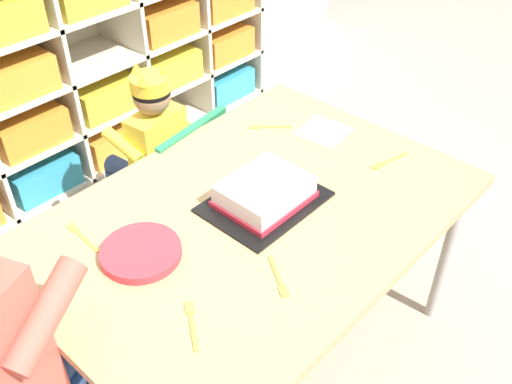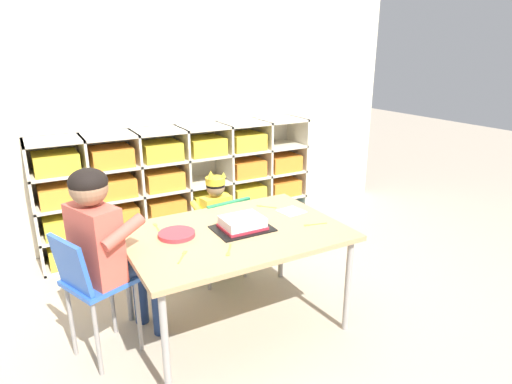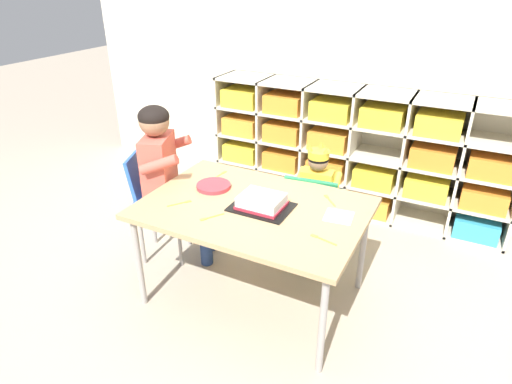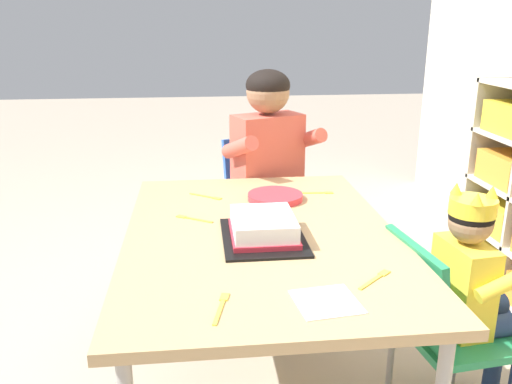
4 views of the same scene
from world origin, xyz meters
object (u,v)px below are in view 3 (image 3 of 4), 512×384
object	(u,v)px
classroom_chair_blue	(313,210)
fork_near_child_seat	(220,175)
fork_at_table_front_edge	(329,200)
activity_table	(254,213)
classroom_chair_adult_side	(154,195)
fork_near_cake_tray	(181,203)
birthday_cake_on_tray	(262,202)
paper_plate_stack	(214,186)
child_with_crown	(318,186)
fork_scattered_mid_table	(322,239)
adult_helper_seated	(169,167)
fork_by_napkin	(211,217)

from	to	relation	value
classroom_chair_blue	fork_near_child_seat	size ratio (longest dim) A/B	4.41
fork_at_table_front_edge	activity_table	bearing A→B (deg)	-95.83
classroom_chair_adult_side	fork_near_cake_tray	bearing A→B (deg)	-143.62
birthday_cake_on_tray	fork_near_child_seat	world-z (taller)	birthday_cake_on_tray
activity_table	paper_plate_stack	world-z (taller)	paper_plate_stack
classroom_chair_blue	child_with_crown	world-z (taller)	child_with_crown
fork_near_cake_tray	birthday_cake_on_tray	bearing A→B (deg)	146.61
paper_plate_stack	fork_scattered_mid_table	distance (m)	0.82
birthday_cake_on_tray	adult_helper_seated	bearing A→B (deg)	169.53
classroom_chair_blue	paper_plate_stack	distance (m)	0.72
fork_near_cake_tray	fork_at_table_front_edge	bearing A→B (deg)	155.21
activity_table	fork_near_child_seat	world-z (taller)	fork_near_child_seat
paper_plate_stack	fork_by_napkin	xyz separation A→B (m)	(0.18, -0.31, -0.01)
adult_helper_seated	birthday_cake_on_tray	size ratio (longest dim) A/B	3.25
adult_helper_seated	birthday_cake_on_tray	xyz separation A→B (m)	(0.74, -0.14, -0.01)
classroom_chair_blue	adult_helper_seated	distance (m)	0.99
classroom_chair_adult_side	fork_near_cake_tray	world-z (taller)	classroom_chair_adult_side
paper_plate_stack	fork_scattered_mid_table	bearing A→B (deg)	-17.27
adult_helper_seated	fork_near_child_seat	size ratio (longest dim) A/B	7.36
birthday_cake_on_tray	fork_by_napkin	xyz separation A→B (m)	(-0.20, -0.23, -0.03)
adult_helper_seated	birthday_cake_on_tray	world-z (taller)	adult_helper_seated
fork_by_napkin	paper_plate_stack	bearing A→B (deg)	62.29
fork_scattered_mid_table	fork_near_cake_tray	bearing A→B (deg)	-166.05
birthday_cake_on_tray	classroom_chair_adult_side	bearing A→B (deg)	173.75
fork_by_napkin	adult_helper_seated	bearing A→B (deg)	89.42
fork_at_table_front_edge	birthday_cake_on_tray	bearing A→B (deg)	-92.12
classroom_chair_adult_side	birthday_cake_on_tray	bearing A→B (deg)	-118.14
paper_plate_stack	fork_near_cake_tray	world-z (taller)	paper_plate_stack
fork_at_table_front_edge	fork_near_child_seat	size ratio (longest dim) A/B	0.79
classroom_chair_blue	fork_by_napkin	bearing A→B (deg)	61.47
birthday_cake_on_tray	fork_by_napkin	bearing A→B (deg)	-130.91
child_with_crown	paper_plate_stack	size ratio (longest dim) A/B	3.92
paper_plate_stack	fork_near_cake_tray	bearing A→B (deg)	-103.15
paper_plate_stack	fork_near_cake_tray	size ratio (longest dim) A/B	1.67
classroom_chair_adult_side	fork_near_child_seat	size ratio (longest dim) A/B	5.15
classroom_chair_blue	classroom_chair_adult_side	size ratio (longest dim) A/B	0.86
child_with_crown	classroom_chair_adult_side	xyz separation A→B (m)	(-0.95, -0.56, -0.03)
paper_plate_stack	classroom_chair_blue	bearing A→B (deg)	43.24
classroom_chair_blue	fork_near_child_seat	bearing A→B (deg)	20.49
fork_near_child_seat	fork_by_napkin	bearing A→B (deg)	29.77
paper_plate_stack	fork_by_napkin	distance (m)	0.36
fork_near_cake_tray	fork_near_child_seat	world-z (taller)	same
classroom_chair_blue	activity_table	bearing A→B (deg)	66.74
activity_table	birthday_cake_on_tray	xyz separation A→B (m)	(0.05, 0.00, 0.08)
fork_near_cake_tray	fork_scattered_mid_table	xyz separation A→B (m)	(0.84, 0.01, 0.00)
classroom_chair_adult_side	paper_plate_stack	size ratio (longest dim) A/B	3.64
fork_scattered_mid_table	fork_near_child_seat	distance (m)	0.94
activity_table	child_with_crown	xyz separation A→B (m)	(0.15, 0.66, -0.09)
birthday_cake_on_tray	fork_scattered_mid_table	distance (m)	0.44
fork_near_cake_tray	fork_by_napkin	world-z (taller)	same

